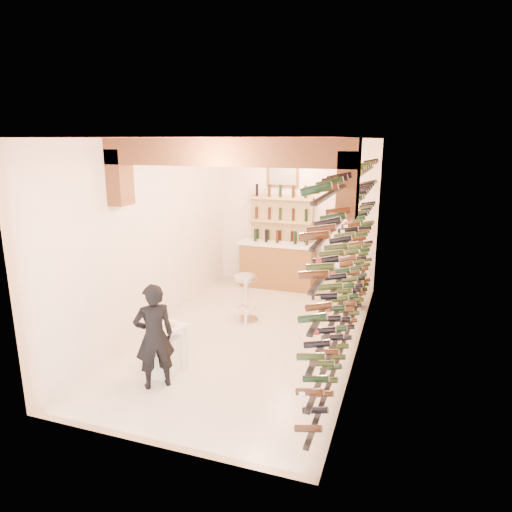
{
  "coord_description": "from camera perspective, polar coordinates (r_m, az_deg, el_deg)",
  "views": [
    {
      "loc": [
        2.36,
        -6.62,
        3.18
      ],
      "look_at": [
        0.0,
        0.3,
        1.3
      ],
      "focal_mm": 31.86,
      "sensor_mm": 36.0,
      "label": 1
    }
  ],
  "objects": [
    {
      "name": "back_shelving",
      "position": [
        10.07,
        3.15,
        2.88
      ],
      "size": [
        1.4,
        0.31,
        2.73
      ],
      "color": "tan",
      "rests_on": "ground"
    },
    {
      "name": "white_stool",
      "position": [
        6.59,
        -11.61,
        -12.21
      ],
      "size": [
        0.43,
        0.43,
        0.52
      ],
      "primitive_type": "cube",
      "rotation": [
        0.0,
        0.0,
        0.05
      ],
      "color": "white",
      "rests_on": "ground"
    },
    {
      "name": "ground",
      "position": [
        7.71,
        -0.73,
        -9.93
      ],
      "size": [
        6.0,
        6.0,
        0.0
      ],
      "primitive_type": "plane",
      "color": "beige",
      "rests_on": "ground"
    },
    {
      "name": "wine_rack",
      "position": [
        6.87,
        11.35,
        0.39
      ],
      "size": [
        0.32,
        5.7,
        2.56
      ],
      "color": "black",
      "rests_on": "ground"
    },
    {
      "name": "tasting_table",
      "position": [
        6.57,
        -11.15,
        -9.56
      ],
      "size": [
        0.55,
        0.55,
        0.8
      ],
      "rotation": [
        0.0,
        0.0,
        -0.25
      ],
      "color": "white",
      "rests_on": "ground"
    },
    {
      "name": "chrome_barstool",
      "position": [
        8.11,
        -1.22,
        -4.91
      ],
      "size": [
        0.44,
        0.44,
        0.85
      ],
      "rotation": [
        0.0,
        0.0,
        -0.15
      ],
      "color": "silver",
      "rests_on": "ground"
    },
    {
      "name": "crate_upper",
      "position": [
        8.94,
        11.38,
        -3.55
      ],
      "size": [
        0.6,
        0.45,
        0.32
      ],
      "primitive_type": "cube",
      "rotation": [
        0.0,
        0.0,
        -0.14
      ],
      "color": "tan",
      "rests_on": "crate_lower"
    },
    {
      "name": "room_shell",
      "position": [
        6.85,
        -1.53,
        6.62
      ],
      "size": [
        3.52,
        6.02,
        3.21
      ],
      "color": "white",
      "rests_on": "ground"
    },
    {
      "name": "back_counter",
      "position": [
        10.0,
        2.73,
        -0.95
      ],
      "size": [
        1.7,
        0.62,
        1.29
      ],
      "color": "brown",
      "rests_on": "ground"
    },
    {
      "name": "person",
      "position": [
        6.1,
        -12.67,
        -9.82
      ],
      "size": [
        0.61,
        0.6,
        1.42
      ],
      "primitive_type": "imported",
      "rotation": [
        0.0,
        0.0,
        3.88
      ],
      "color": "black",
      "rests_on": "ground"
    },
    {
      "name": "crate_lower",
      "position": [
        9.04,
        11.28,
        -5.43
      ],
      "size": [
        0.6,
        0.51,
        0.3
      ],
      "primitive_type": "cube",
      "rotation": [
        0.0,
        0.0,
        0.37
      ],
      "color": "tan",
      "rests_on": "ground"
    }
  ]
}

